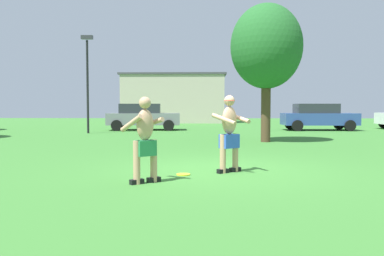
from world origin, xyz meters
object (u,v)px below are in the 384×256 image
Objects in this scene: frisbee at (183,174)px; car_blue_near_post at (318,116)px; car_gray_mid_lot at (143,116)px; tree_near_building at (266,47)px; lamp_post at (87,73)px; player_with_cap at (229,130)px; player_in_green at (145,138)px.

frisbee is 0.07× the size of car_blue_near_post.
car_gray_mid_lot is 0.81× the size of tree_near_building.
tree_near_building is at bearing -52.28° from car_gray_mid_lot.
car_blue_near_post is at bearing 13.71° from lamp_post.
player_with_cap is 0.31× the size of tree_near_building.
player_with_cap is 1.04× the size of player_in_green.
player_in_green is (-1.63, -1.29, -0.08)m from player_with_cap.
frisbee is 16.46m from car_gray_mid_lot.
car_blue_near_post is 0.84× the size of lamp_post.
car_blue_near_post reaches higher than frisbee.
car_blue_near_post is 9.66m from tree_near_building.
player_in_green is 5.53× the size of frisbee.
tree_near_building is (8.65, -5.00, 0.57)m from lamp_post.
car_blue_near_post is at bearing 66.35° from frisbee.
player_with_cap is at bearing -61.85° from lamp_post.
lamp_post is at bearing -166.29° from car_blue_near_post.
player_in_green reaches higher than frisbee.
tree_near_building is at bearing -30.03° from lamp_post.
lamp_post is 0.94× the size of tree_near_building.
car_blue_near_post is at bearing 0.69° from car_gray_mid_lot.
tree_near_building is (-4.26, -8.15, 2.95)m from car_blue_near_post.
tree_near_building is at bearing 76.36° from player_with_cap.
player_with_cap is at bearing -74.55° from car_gray_mid_lot.
tree_near_building is at bearing 68.71° from player_in_green.
player_with_cap is 8.41m from tree_near_building.
player_with_cap is 0.39× the size of car_blue_near_post.
player_with_cap is 14.57m from lamp_post.
player_in_green is 0.37× the size of car_blue_near_post.
player_in_green is at bearing -141.62° from player_with_cap.
player_in_green is at bearing -111.29° from tree_near_building.
player_in_green is 0.31× the size of lamp_post.
player_in_green is at bearing -69.76° from lamp_post.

